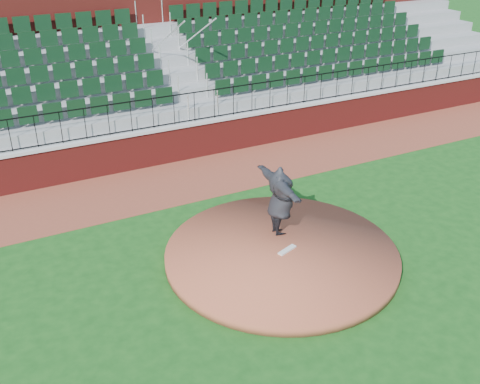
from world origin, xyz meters
name	(u,v)px	position (x,y,z in m)	size (l,w,h in m)	color
ground	(268,264)	(0.00, 0.00, 0.00)	(90.00, 90.00, 0.00)	#144614
warning_track	(184,179)	(0.00, 5.40, 0.01)	(34.00, 3.20, 0.01)	brown
field_wall	(166,146)	(0.00, 7.00, 0.60)	(34.00, 0.35, 1.20)	maroon
wall_cap	(165,127)	(0.00, 7.00, 1.25)	(34.00, 0.45, 0.10)	#B7B7B7
wall_railing	(164,112)	(0.00, 7.00, 1.80)	(34.00, 0.05, 1.00)	black
seating_stands	(137,77)	(0.00, 9.72, 2.30)	(34.00, 5.10, 4.60)	gray
concourse_wall	(114,50)	(0.00, 12.52, 2.75)	(34.00, 0.50, 5.50)	maroon
pitchers_mound	(281,254)	(0.41, 0.06, 0.12)	(5.74, 5.74, 0.25)	brown
pitching_rubber	(287,250)	(0.52, -0.02, 0.27)	(0.56, 0.14, 0.04)	silver
pitcher	(280,201)	(0.78, 0.79, 1.19)	(2.32, 0.63, 1.88)	black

